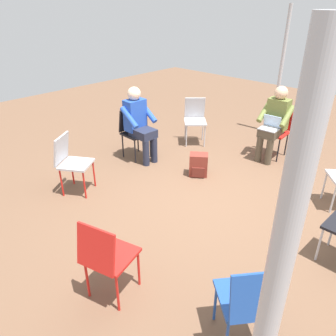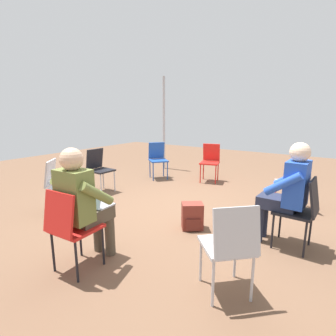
{
  "view_description": "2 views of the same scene",
  "coord_description": "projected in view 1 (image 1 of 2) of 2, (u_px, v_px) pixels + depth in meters",
  "views": [
    {
      "loc": [
        3.15,
        2.24,
        2.5
      ],
      "look_at": [
        0.39,
        -0.38,
        0.52
      ],
      "focal_mm": 35.0,
      "sensor_mm": 36.0,
      "label": 1
    },
    {
      "loc": [
        -3.42,
        -2.16,
        1.57
      ],
      "look_at": [
        0.14,
        0.27,
        0.63
      ],
      "focal_mm": 28.0,
      "sensor_mm": 36.0,
      "label": 2
    }
  ],
  "objects": [
    {
      "name": "tent_pole_far",
      "position": [
        280.0,
        73.0,
        6.31
      ],
      "size": [
        0.07,
        0.07,
        2.42
      ],
      "primitive_type": "cylinder",
      "color": "#B2B2B7",
      "rests_on": "ground"
    },
    {
      "name": "chair_southeast",
      "position": [
        71.0,
        160.0,
        4.56
      ],
      "size": [
        0.56,
        0.58,
        0.85
      ],
      "rotation": [
        0.0,
        0.0,
        0.57
      ],
      "color": "#B7B7BC",
      "rests_on": "ground"
    },
    {
      "name": "chair_south",
      "position": [
        133.0,
        129.0,
        5.61
      ],
      "size": [
        0.42,
        0.45,
        0.85
      ],
      "rotation": [
        0.0,
        0.0,
        -0.04
      ],
      "color": "black",
      "rests_on": "ground"
    },
    {
      "name": "person_with_laptop",
      "position": [
        275.0,
        120.0,
        5.45
      ],
      "size": [
        0.54,
        0.51,
        1.24
      ],
      "rotation": [
        0.0,
        0.0,
        -1.51
      ],
      "color": "#4C4233",
      "rests_on": "ground"
    },
    {
      "name": "backpack_near_laptop_user",
      "position": [
        198.0,
        166.0,
        5.13
      ],
      "size": [
        0.33,
        0.34,
        0.36
      ],
      "rotation": [
        0.0,
        0.0,
        2.22
      ],
      "color": "maroon",
      "rests_on": "ground"
    },
    {
      "name": "chair_southwest",
      "position": [
        195.0,
        117.0,
        6.18
      ],
      "size": [
        0.58,
        0.58,
        0.85
      ],
      "rotation": [
        0.0,
        0.0,
        -0.8
      ],
      "color": "#B7B7BC",
      "rests_on": "ground"
    },
    {
      "name": "ground_plane",
      "position": [
        207.0,
        200.0,
        4.55
      ],
      "size": [
        14.0,
        14.0,
        0.0
      ],
      "primitive_type": "plane",
      "color": "brown"
    },
    {
      "name": "chair_east",
      "position": [
        106.0,
        255.0,
        2.87
      ],
      "size": [
        0.52,
        0.49,
        0.85
      ],
      "rotation": [
        0.0,
        0.0,
        1.84
      ],
      "color": "red",
      "rests_on": "ground"
    },
    {
      "name": "chair_northeast",
      "position": [
        248.0,
        300.0,
        2.44
      ],
      "size": [
        0.58,
        0.58,
        0.85
      ],
      "rotation": [
        0.0,
        0.0,
        2.46
      ],
      "color": "#1E4799",
      "rests_on": "ground"
    },
    {
      "name": "chair_west",
      "position": [
        277.0,
        128.0,
        5.66
      ],
      "size": [
        0.46,
        0.42,
        0.85
      ],
      "rotation": [
        0.0,
        0.0,
        -1.51
      ],
      "color": "red",
      "rests_on": "ground"
    },
    {
      "name": "person_in_blue",
      "position": [
        139.0,
        121.0,
        5.41
      ],
      "size": [
        0.51,
        0.53,
        1.24
      ],
      "rotation": [
        0.0,
        0.0,
        -0.04
      ],
      "color": "#23283D",
      "rests_on": "ground"
    }
  ]
}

